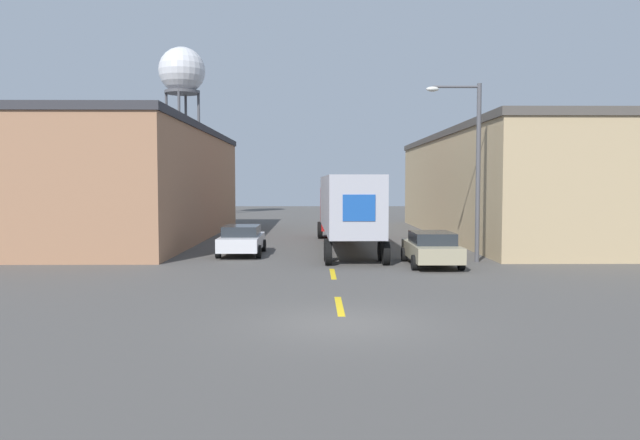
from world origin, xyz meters
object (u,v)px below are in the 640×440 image
Objects in this scene: parked_car_right_mid at (431,248)px; street_lamp at (472,159)px; semi_truck at (346,205)px; parked_car_left_far at (242,239)px; water_tower at (182,74)px.

street_lamp is (2.00, 1.28, 3.82)m from parked_car_right_mid.
parked_car_left_far is at bearing -151.07° from semi_truck.
semi_truck reaches higher than parked_car_right_mid.
parked_car_left_far is 40.09m from water_tower.
parked_car_left_far is at bearing 154.43° from parked_car_right_mid.
semi_truck is 3.43× the size of parked_car_right_mid.
semi_truck reaches higher than parked_car_left_far.
water_tower is 45.30m from street_lamp.
semi_truck is at bearing 132.08° from street_lamp.
parked_car_left_far is 0.26× the size of water_tower.
street_lamp reaches higher than semi_truck.
water_tower is at bearing 106.05° from parked_car_left_far.
semi_truck is at bearing 114.71° from parked_car_right_mid.
street_lamp is (20.90, -38.83, -10.41)m from water_tower.
parked_car_left_far is (-8.54, 4.09, 0.00)m from parked_car_right_mid.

